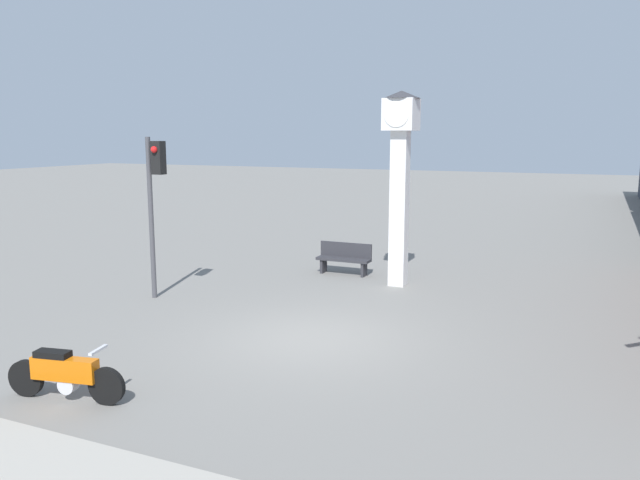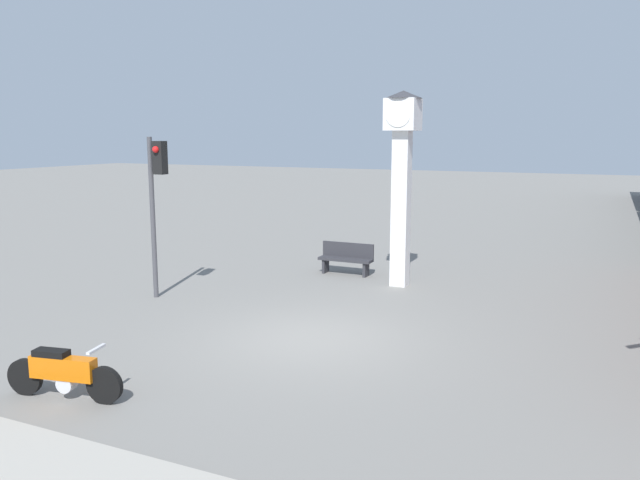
{
  "view_description": "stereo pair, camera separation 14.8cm",
  "coord_description": "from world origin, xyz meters",
  "px_view_note": "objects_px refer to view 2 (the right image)",
  "views": [
    {
      "loc": [
        5.04,
        -10.9,
        4.04
      ],
      "look_at": [
        -0.18,
        0.82,
        1.88
      ],
      "focal_mm": 35.0,
      "sensor_mm": 36.0,
      "label": 1
    },
    {
      "loc": [
        5.17,
        -10.84,
        4.04
      ],
      "look_at": [
        -0.18,
        0.82,
        1.88
      ],
      "focal_mm": 35.0,
      "sensor_mm": 36.0,
      "label": 2
    }
  ],
  "objects_px": {
    "motorcycle": "(63,373)",
    "bench": "(346,258)",
    "traffic_light": "(156,188)",
    "clock_tower": "(402,161)"
  },
  "relations": [
    {
      "from": "motorcycle",
      "to": "clock_tower",
      "type": "relative_size",
      "value": 0.38
    },
    {
      "from": "clock_tower",
      "to": "bench",
      "type": "xyz_separation_m",
      "value": [
        -1.84,
        0.68,
        -2.88
      ]
    },
    {
      "from": "motorcycle",
      "to": "traffic_light",
      "type": "bearing_deg",
      "value": 104.23
    },
    {
      "from": "traffic_light",
      "to": "bench",
      "type": "bearing_deg",
      "value": 54.12
    },
    {
      "from": "traffic_light",
      "to": "bench",
      "type": "relative_size",
      "value": 2.5
    },
    {
      "from": "traffic_light",
      "to": "bench",
      "type": "distance_m",
      "value": 5.94
    },
    {
      "from": "clock_tower",
      "to": "traffic_light",
      "type": "xyz_separation_m",
      "value": [
        -5.06,
        -3.77,
        -0.61
      ]
    },
    {
      "from": "bench",
      "to": "motorcycle",
      "type": "bearing_deg",
      "value": -93.62
    },
    {
      "from": "motorcycle",
      "to": "bench",
      "type": "height_order",
      "value": "bench"
    },
    {
      "from": "traffic_light",
      "to": "bench",
      "type": "xyz_separation_m",
      "value": [
        3.22,
        4.45,
        -2.27
      ]
    }
  ]
}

